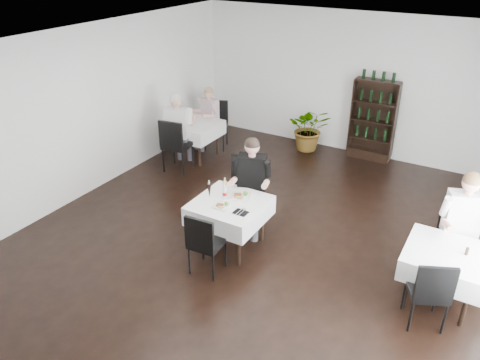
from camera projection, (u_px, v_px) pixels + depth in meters
name	position (u px, v px, depth m)	size (l,w,h in m)	color
room_shell	(248.00, 162.00, 6.48)	(9.00, 9.00, 9.00)	black
wine_shelf	(373.00, 121.00, 9.82)	(0.90, 0.28, 1.75)	black
main_table	(230.00, 210.00, 7.01)	(1.03, 1.03, 0.77)	black
left_table	(195.00, 130.00, 10.01)	(0.98, 0.98, 0.77)	black
right_table	(445.00, 261.00, 5.90)	(0.98, 0.98, 0.77)	black
potted_tree	(309.00, 128.00, 10.40)	(0.91, 0.78, 1.01)	#286020
main_chair_far	(246.00, 185.00, 7.66)	(0.69, 0.70, 1.15)	black
main_chair_near	(204.00, 241.00, 6.43)	(0.47, 0.47, 0.96)	black
left_chair_far	(217.00, 121.00, 10.53)	(0.62, 0.62, 1.05)	black
left_chair_near	(175.00, 142.00, 9.33)	(0.58, 0.59, 1.12)	black
right_chair_far	(452.00, 235.00, 6.51)	(0.50, 0.50, 1.00)	black
right_chair_near	(430.00, 290.00, 5.51)	(0.59, 0.59, 0.98)	black
diner_main	(251.00, 179.00, 7.27)	(0.68, 0.73, 1.59)	#44444C
diner_left_far	(207.00, 113.00, 10.38)	(0.58, 0.62, 1.39)	#44444C
diner_left_near	(179.00, 124.00, 9.43)	(0.68, 0.73, 1.60)	#44444C
diner_right_far	(464.00, 221.00, 6.14)	(0.70, 0.75, 1.62)	#44444C
plate_far	(241.00, 196.00, 7.06)	(0.35, 0.35, 0.09)	white
plate_near	(222.00, 206.00, 6.81)	(0.23, 0.23, 0.07)	white
pilsner_dark	(209.00, 191.00, 7.01)	(0.07, 0.07, 0.29)	black
pilsner_lager	(225.00, 189.00, 7.04)	(0.07, 0.07, 0.31)	gold
coke_bottle	(225.00, 193.00, 6.97)	(0.07, 0.07, 0.27)	silver
napkin_cutlery	(241.00, 212.00, 6.66)	(0.21, 0.23, 0.02)	black
pepper_mill	(467.00, 251.00, 5.75)	(0.04, 0.04, 0.10)	black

